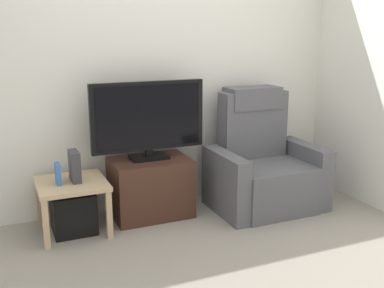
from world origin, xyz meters
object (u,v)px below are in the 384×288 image
object	(u,v)px
tv_stand	(151,187)
recliner_armchair	(263,166)
book_upright	(58,174)
side_table	(72,189)
television	(148,119)
game_console	(75,166)
subwoofer_box	(73,212)

from	to	relation	value
tv_stand	recliner_armchair	size ratio (longest dim) A/B	0.62
tv_stand	book_upright	distance (m)	0.83
recliner_armchair	side_table	xyz separation A→B (m)	(-1.71, 0.10, -0.01)
television	game_console	xyz separation A→B (m)	(-0.65, -0.08, -0.32)
tv_stand	recliner_armchair	xyz separation A→B (m)	(1.03, -0.18, 0.11)
recliner_armchair	game_console	size ratio (longest dim) A/B	4.46
game_console	recliner_armchair	bearing A→B (deg)	-3.86
recliner_armchair	book_upright	bearing A→B (deg)	-179.93
recliner_armchair	subwoofer_box	world-z (taller)	recliner_armchair
television	side_table	distance (m)	0.86
television	subwoofer_box	xyz separation A→B (m)	(-0.68, -0.09, -0.70)
game_console	subwoofer_box	bearing A→B (deg)	-164.05
tv_stand	subwoofer_box	distance (m)	0.69
subwoofer_box	game_console	bearing A→B (deg)	15.95
subwoofer_box	book_upright	bearing A→B (deg)	-168.69
subwoofer_box	recliner_armchair	bearing A→B (deg)	-3.45
television	book_upright	distance (m)	0.87
television	book_upright	bearing A→B (deg)	-171.85
subwoofer_box	book_upright	world-z (taller)	book_upright
side_table	book_upright	xyz separation A→B (m)	(-0.10, -0.02, 0.15)
side_table	book_upright	size ratio (longest dim) A/B	3.26
tv_stand	recliner_armchair	world-z (taller)	recliner_armchair
side_table	subwoofer_box	world-z (taller)	side_table
subwoofer_box	game_console	size ratio (longest dim) A/B	1.38
side_table	tv_stand	bearing A→B (deg)	6.10
tv_stand	television	distance (m)	0.61
tv_stand	side_table	xyz separation A→B (m)	(-0.68, -0.07, 0.10)
side_table	game_console	bearing A→B (deg)	15.95
game_console	side_table	bearing A→B (deg)	-164.05
television	game_console	bearing A→B (deg)	-172.78
recliner_armchair	game_console	world-z (taller)	recliner_armchair
recliner_armchair	game_console	xyz separation A→B (m)	(-1.68, 0.11, 0.17)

